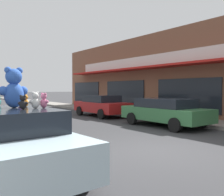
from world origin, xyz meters
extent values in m
plane|color=#333335|center=(0.00, 0.00, 0.00)|extent=(260.00, 260.00, 0.00)
cube|color=red|center=(6.62, 4.25, 3.20)|extent=(1.12, 24.61, 0.12)
cube|color=silver|center=(7.13, 4.25, 3.75)|extent=(0.08, 23.44, 0.70)
cube|color=black|center=(7.14, 4.25, 1.40)|extent=(0.06, 4.45, 2.00)
cube|color=black|center=(7.14, 10.11, 1.40)|extent=(0.06, 4.45, 2.00)
cube|color=black|center=(7.14, 15.97, 1.40)|extent=(0.06, 4.45, 2.00)
cube|color=#ADC6D1|center=(-3.90, 0.21, 0.63)|extent=(1.89, 4.43, 0.66)
cube|color=black|center=(-3.90, 0.21, 1.18)|extent=(1.61, 2.46, 0.43)
cylinder|color=black|center=(-3.10, 1.59, 0.30)|extent=(0.22, 0.61, 0.60)
cylinder|color=black|center=(-3.00, -1.11, 0.30)|extent=(0.22, 0.61, 0.60)
ellipsoid|color=blue|center=(-3.75, 0.34, 1.65)|extent=(0.44, 0.39, 0.52)
sphere|color=blue|center=(-3.75, 0.34, 2.04)|extent=(0.37, 0.37, 0.33)
sphere|color=blue|center=(-3.63, 0.36, 2.17)|extent=(0.16, 0.16, 0.14)
sphere|color=blue|center=(-3.87, 0.33, 2.17)|extent=(0.16, 0.16, 0.14)
sphere|color=#548DFF|center=(-3.77, 0.48, 2.02)|extent=(0.14, 0.14, 0.13)
sphere|color=blue|center=(-3.54, 0.40, 1.74)|extent=(0.22, 0.22, 0.19)
sphere|color=blue|center=(-3.96, 0.35, 1.74)|extent=(0.22, 0.22, 0.19)
ellipsoid|color=orange|center=(-3.45, 0.53, 1.47)|extent=(0.17, 0.17, 0.17)
sphere|color=orange|center=(-3.45, 0.53, 1.60)|extent=(0.15, 0.15, 0.11)
sphere|color=orange|center=(-3.43, 0.56, 1.64)|extent=(0.06, 0.06, 0.04)
sphere|color=orange|center=(-3.48, 0.50, 1.64)|extent=(0.06, 0.06, 0.04)
sphere|color=#FFBA41|center=(-3.49, 0.56, 1.59)|extent=(0.06, 0.06, 0.04)
sphere|color=orange|center=(-3.42, 0.59, 1.50)|extent=(0.09, 0.09, 0.06)
sphere|color=orange|center=(-3.50, 0.48, 1.50)|extent=(0.09, 0.09, 0.06)
ellipsoid|color=white|center=(-3.45, -0.08, 1.49)|extent=(0.18, 0.16, 0.21)
sphere|color=white|center=(-3.45, -0.08, 1.65)|extent=(0.15, 0.15, 0.13)
sphere|color=white|center=(-3.40, -0.07, 1.70)|extent=(0.06, 0.06, 0.06)
sphere|color=white|center=(-3.50, -0.09, 1.70)|extent=(0.06, 0.06, 0.06)
sphere|color=white|center=(-3.46, -0.02, 1.64)|extent=(0.06, 0.06, 0.05)
sphere|color=white|center=(-3.37, -0.06, 1.53)|extent=(0.09, 0.09, 0.08)
sphere|color=white|center=(-3.53, -0.08, 1.53)|extent=(0.09, 0.09, 0.08)
ellipsoid|color=black|center=(-3.72, -0.15, 1.48)|extent=(0.17, 0.17, 0.17)
sphere|color=black|center=(-3.72, -0.15, 1.60)|extent=(0.15, 0.15, 0.11)
sphere|color=black|center=(-3.69, -0.18, 1.65)|extent=(0.06, 0.06, 0.05)
sphere|color=black|center=(-3.75, -0.13, 1.65)|extent=(0.06, 0.06, 0.05)
sphere|color=#3A3A3D|center=(-3.69, -0.12, 1.60)|extent=(0.06, 0.06, 0.04)
sphere|color=black|center=(-3.66, -0.19, 1.51)|extent=(0.09, 0.09, 0.06)
sphere|color=black|center=(-3.76, -0.10, 1.51)|extent=(0.09, 0.09, 0.06)
ellipsoid|color=purple|center=(-3.53, 0.70, 1.46)|extent=(0.13, 0.12, 0.15)
sphere|color=purple|center=(-3.53, 0.70, 1.57)|extent=(0.11, 0.11, 0.09)
sphere|color=purple|center=(-3.49, 0.71, 1.61)|extent=(0.05, 0.05, 0.04)
sphere|color=purple|center=(-3.56, 0.70, 1.61)|extent=(0.05, 0.05, 0.04)
sphere|color=#BA67ED|center=(-3.54, 0.74, 1.56)|extent=(0.04, 0.04, 0.03)
sphere|color=purple|center=(-3.47, 0.73, 1.49)|extent=(0.07, 0.07, 0.05)
sphere|color=purple|center=(-3.58, 0.70, 1.49)|extent=(0.07, 0.07, 0.05)
ellipsoid|color=pink|center=(-3.27, -0.07, 1.49)|extent=(0.17, 0.19, 0.20)
sphere|color=pink|center=(-3.27, -0.07, 1.63)|extent=(0.16, 0.16, 0.12)
sphere|color=pink|center=(-3.25, -0.11, 1.68)|extent=(0.07, 0.07, 0.05)
sphere|color=pink|center=(-3.29, -0.03, 1.68)|extent=(0.07, 0.07, 0.05)
sphere|color=#FFA3DA|center=(-3.22, -0.05, 1.62)|extent=(0.06, 0.06, 0.05)
sphere|color=pink|center=(-3.23, -0.14, 1.52)|extent=(0.09, 0.09, 0.07)
sphere|color=pink|center=(-3.29, 0.00, 1.52)|extent=(0.09, 0.09, 0.07)
sphere|color=teal|center=(-3.82, 1.27, 1.49)|extent=(0.07, 0.07, 0.05)
cube|color=#336B3D|center=(3.84, 2.97, 0.60)|extent=(1.85, 4.33, 0.60)
cube|color=black|center=(3.84, 2.97, 1.11)|extent=(1.63, 2.60, 0.42)
cylinder|color=black|center=(2.93, 4.31, 0.30)|extent=(0.20, 0.60, 0.60)
cylinder|color=black|center=(4.75, 4.31, 0.30)|extent=(0.20, 0.60, 0.60)
cylinder|color=black|center=(2.93, 1.63, 0.30)|extent=(0.20, 0.60, 0.60)
cylinder|color=black|center=(4.75, 1.63, 0.30)|extent=(0.20, 0.60, 0.60)
cube|color=maroon|center=(3.84, 8.35, 0.62)|extent=(1.82, 4.18, 0.63)
cube|color=black|center=(3.84, 8.35, 1.15)|extent=(1.60, 2.25, 0.44)
cylinder|color=black|center=(2.95, 9.65, 0.30)|extent=(0.20, 0.60, 0.60)
cylinder|color=black|center=(4.74, 9.65, 0.30)|extent=(0.20, 0.60, 0.60)
cylinder|color=black|center=(2.95, 7.05, 0.30)|extent=(0.20, 0.60, 0.60)
cylinder|color=black|center=(4.74, 7.05, 0.30)|extent=(0.20, 0.60, 0.60)
camera|label=1|loc=(-5.17, -5.02, 1.79)|focal=40.00mm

